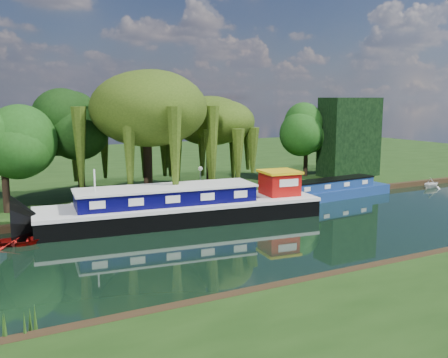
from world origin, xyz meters
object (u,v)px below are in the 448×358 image
white_cruiser (431,188)px  red_dinghy (19,244)px  dutch_barge (184,207)px  narrowboat (330,191)px

white_cruiser → red_dinghy: bearing=88.9°
dutch_barge → narrowboat: (13.99, 1.44, -0.37)m
narrowboat → white_cruiser: (11.75, -0.47, -0.65)m
narrowboat → dutch_barge: bearing=-178.4°
dutch_barge → narrowboat: 14.07m
red_dinghy → white_cruiser: (36.48, 1.64, 0.00)m
dutch_barge → red_dinghy: bearing=-170.1°
dutch_barge → narrowboat: size_ratio=1.57×
narrowboat → red_dinghy: size_ratio=4.30×
dutch_barge → red_dinghy: (-10.73, -0.66, -1.01)m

